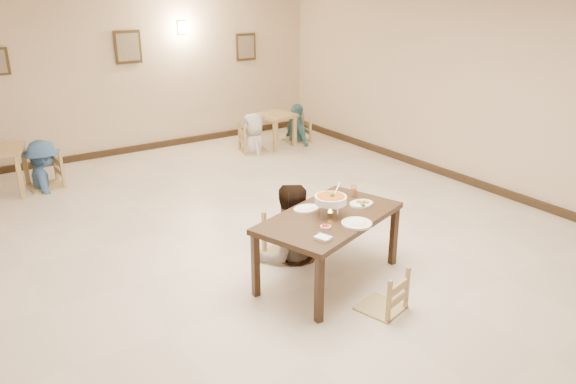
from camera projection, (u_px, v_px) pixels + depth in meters
floor at (267, 245)px, 7.13m from camera, size 10.00×10.00×0.00m
wall_back at (125, 75)px, 10.48m from camera, size 10.00×0.00×10.00m
wall_right at (485, 94)px, 8.68m from camera, size 0.00×10.00×10.00m
baseboard_back at (133, 149)px, 10.97m from camera, size 8.00×0.06×0.12m
baseboard_right at (473, 182)px, 9.18m from camera, size 0.06×10.00×0.12m
picture_b at (128, 47)px, 10.32m from camera, size 0.50×0.04×0.60m
picture_c at (246, 47)px, 11.68m from camera, size 0.45×0.04×0.55m
wall_sconce at (182, 28)px, 10.79m from camera, size 0.16×0.05×0.22m
main_table at (329, 222)px, 6.08m from camera, size 1.86×1.41×0.77m
chair_far at (288, 214)px, 6.75m from camera, size 0.48×0.48×1.02m
chair_near at (383, 271)px, 5.59m from camera, size 0.41×0.41×0.88m
main_diner at (288, 184)px, 6.52m from camera, size 1.03×0.87×1.85m
curry_warmer at (331, 200)px, 5.98m from camera, size 0.39×0.35×0.31m
rice_plate_far at (306, 209)px, 6.19m from camera, size 0.30×0.30×0.07m
rice_plate_near at (357, 223)px, 5.82m from camera, size 0.32×0.32×0.07m
fried_plate at (361, 203)px, 6.33m from camera, size 0.29×0.29×0.06m
chili_dish at (326, 227)px, 5.75m from camera, size 0.11×0.11×0.02m
napkin_cutlery at (323, 238)px, 5.49m from camera, size 0.18×0.25×0.03m
drink_glass at (354, 191)px, 6.57m from camera, size 0.07×0.07×0.13m
bg_table_right at (275, 120)px, 11.20m from camera, size 0.78×0.78×0.66m
bg_chair_lr at (41, 155)px, 8.94m from camera, size 0.50×0.50×1.07m
bg_chair_rl at (253, 125)px, 10.85m from camera, size 0.50×0.50×1.07m
bg_chair_rr at (297, 118)px, 11.54m from camera, size 0.47×0.47×1.01m
bg_diner_b at (39, 141)px, 8.85m from camera, size 0.60×1.02×1.56m
bg_diner_c at (253, 113)px, 10.77m from camera, size 0.64×0.84×1.52m
bg_diner_d at (297, 104)px, 11.44m from camera, size 0.52×0.97×1.58m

